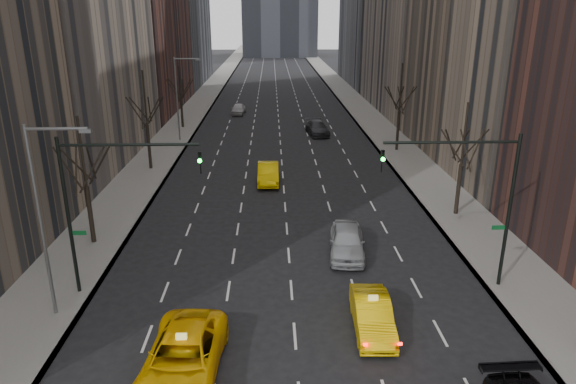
{
  "coord_description": "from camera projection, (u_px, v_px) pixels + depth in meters",
  "views": [
    {
      "loc": [
        -0.92,
        -11.31,
        13.48
      ],
      "look_at": [
        -0.0,
        17.31,
        3.5
      ],
      "focal_mm": 32.0,
      "sensor_mm": 36.0,
      "label": 1
    }
  ],
  "objects": [
    {
      "name": "tree_lw_c",
      "position": [
        147.0,
        126.0,
        45.53
      ],
      "size": [
        3.36,
        3.5,
        8.74
      ],
      "color": "black",
      "rests_on": "ground"
    },
    {
      "name": "sidewalk_right",
      "position": [
        354.0,
        103.0,
        81.55
      ],
      "size": [
        4.5,
        320.0,
        0.15
      ],
      "primitive_type": "cube",
      "color": "slate",
      "rests_on": "ground"
    },
    {
      "name": "tree_rw_c",
      "position": [
        399.0,
        112.0,
        51.92
      ],
      "size": [
        3.36,
        3.5,
        8.74
      ],
      "color": "black",
      "rests_on": "ground"
    },
    {
      "name": "tree_lw_b",
      "position": [
        87.0,
        187.0,
        30.54
      ],
      "size": [
        3.36,
        3.5,
        7.82
      ],
      "color": "black",
      "rests_on": "ground"
    },
    {
      "name": "far_car_white",
      "position": [
        238.0,
        109.0,
        72.36
      ],
      "size": [
        2.01,
        4.42,
        1.47
      ],
      "primitive_type": "imported",
      "rotation": [
        0.0,
        0.0,
        -0.06
      ],
      "color": "silver",
      "rests_on": "ground"
    },
    {
      "name": "taxi_suv",
      "position": [
        183.0,
        358.0,
        19.88
      ],
      "size": [
        3.19,
        6.33,
        1.72
      ],
      "primitive_type": "imported",
      "rotation": [
        0.0,
        0.0,
        -0.05
      ],
      "color": "#FDBC05",
      "rests_on": "ground"
    },
    {
      "name": "tree_rw_b",
      "position": [
        461.0,
        165.0,
        35.04
      ],
      "size": [
        3.36,
        3.5,
        7.82
      ],
      "color": "black",
      "rests_on": "ground"
    },
    {
      "name": "far_suv_grey",
      "position": [
        317.0,
        128.0,
        60.18
      ],
      "size": [
        2.86,
        5.64,
        1.57
      ],
      "primitive_type": "imported",
      "rotation": [
        0.0,
        0.0,
        0.13
      ],
      "color": "#2B2B30",
      "rests_on": "ground"
    },
    {
      "name": "streetlight_far",
      "position": [
        180.0,
        90.0,
        55.43
      ],
      "size": [
        2.83,
        0.22,
        9.0
      ],
      "color": "slate",
      "rests_on": "ground"
    },
    {
      "name": "tree_lw_d",
      "position": [
        181.0,
        99.0,
        62.68
      ],
      "size": [
        3.36,
        3.5,
        7.36
      ],
      "color": "black",
      "rests_on": "ground"
    },
    {
      "name": "silver_sedan_ahead",
      "position": [
        347.0,
        241.0,
        30.09
      ],
      "size": [
        2.56,
        5.2,
        1.7
      ],
      "primitive_type": "imported",
      "rotation": [
        0.0,
        0.0,
        -0.11
      ],
      "color": "#A4A8AC",
      "rests_on": "ground"
    },
    {
      "name": "traffic_mast_left",
      "position": [
        101.0,
        191.0,
        24.38
      ],
      "size": [
        6.69,
        0.39,
        8.0
      ],
      "color": "black",
      "rests_on": "ground"
    },
    {
      "name": "far_taxi",
      "position": [
        268.0,
        173.0,
        43.01
      ],
      "size": [
        1.73,
        4.96,
        1.63
      ],
      "primitive_type": "imported",
      "rotation": [
        0.0,
        0.0,
        -0.0
      ],
      "color": "yellow",
      "rests_on": "ground"
    },
    {
      "name": "traffic_mast_right",
      "position": [
        479.0,
        187.0,
        24.93
      ],
      "size": [
        6.69,
        0.39,
        8.0
      ],
      "color": "black",
      "rests_on": "ground"
    },
    {
      "name": "streetlight_near",
      "position": [
        46.0,
        204.0,
        22.4
      ],
      "size": [
        2.83,
        0.22,
        9.0
      ],
      "color": "slate",
      "rests_on": "ground"
    },
    {
      "name": "sidewalk_left",
      "position": [
        200.0,
        104.0,
        80.81
      ],
      "size": [
        4.5,
        320.0,
        0.15
      ],
      "primitive_type": "cube",
      "color": "slate",
      "rests_on": "ground"
    },
    {
      "name": "taxi_sedan",
      "position": [
        372.0,
        315.0,
        22.9
      ],
      "size": [
        1.77,
        4.65,
        1.51
      ],
      "primitive_type": "imported",
      "rotation": [
        0.0,
        0.0,
        -0.04
      ],
      "color": "#FFC805",
      "rests_on": "ground"
    }
  ]
}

